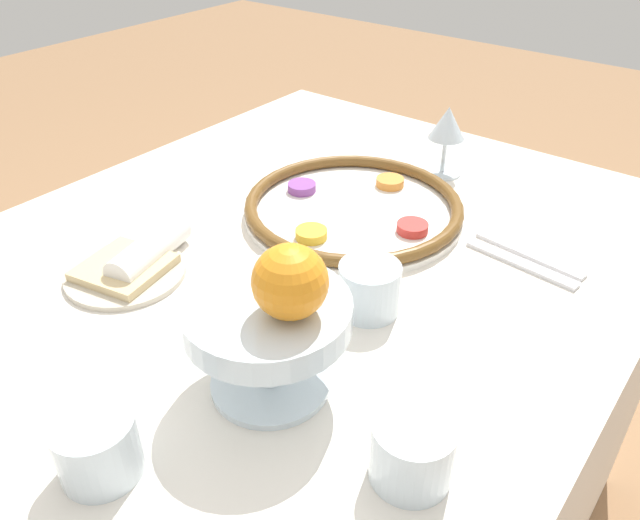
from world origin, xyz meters
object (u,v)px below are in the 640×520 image
at_px(napkin_roll, 150,250).
at_px(cup_near, 369,288).
at_px(cup_mid, 97,446).
at_px(fruit_stand, 267,325).
at_px(wine_glass, 447,127).
at_px(orange_fruit, 290,282).
at_px(cup_far, 412,451).
at_px(seder_plate, 354,207).
at_px(bread_plate, 125,271).

bearing_deg(napkin_roll, cup_near, 108.88).
relative_size(cup_near, cup_mid, 1.00).
height_order(fruit_stand, napkin_roll, fruit_stand).
xyz_separation_m(fruit_stand, napkin_roll, (-0.07, -0.29, -0.06)).
height_order(wine_glass, orange_fruit, orange_fruit).
height_order(cup_mid, cup_far, same).
xyz_separation_m(wine_glass, fruit_stand, (0.59, 0.11, -0.00)).
bearing_deg(seder_plate, cup_near, 39.77).
xyz_separation_m(wine_glass, cup_far, (0.60, 0.29, -0.05)).
height_order(napkin_roll, cup_mid, cup_mid).
bearing_deg(cup_far, wine_glass, -153.88).
bearing_deg(wine_glass, orange_fruit, 13.48).
distance_m(seder_plate, fruit_stand, 0.40).
bearing_deg(cup_near, napkin_roll, -71.12).
bearing_deg(fruit_stand, wine_glass, -169.40).
relative_size(fruit_stand, cup_near, 2.24).
bearing_deg(fruit_stand, cup_near, 177.03).
relative_size(fruit_stand, cup_mid, 2.24).
bearing_deg(cup_far, seder_plate, -138.49).
bearing_deg(wine_glass, bread_plate, -18.63).
distance_m(bread_plate, cup_mid, 0.33).
relative_size(seder_plate, orange_fruit, 4.64).
bearing_deg(orange_fruit, cup_far, 86.10).
xyz_separation_m(bread_plate, cup_near, (-0.14, 0.31, 0.03)).
distance_m(napkin_roll, cup_far, 0.48).
bearing_deg(napkin_roll, cup_mid, 43.36).
distance_m(wine_glass, fruit_stand, 0.60).
distance_m(napkin_roll, cup_near, 0.32).
xyz_separation_m(orange_fruit, bread_plate, (-0.03, -0.33, -0.14)).
relative_size(seder_plate, wine_glass, 2.80).
bearing_deg(napkin_roll, bread_plate, -6.96).
distance_m(bread_plate, napkin_roll, 0.04).
height_order(fruit_stand, orange_fruit, orange_fruit).
relative_size(wine_glass, bread_plate, 0.75).
height_order(fruit_stand, bread_plate, fruit_stand).
distance_m(wine_glass, napkin_roll, 0.55).
xyz_separation_m(fruit_stand, cup_mid, (0.18, -0.05, -0.05)).
height_order(orange_fruit, bread_plate, orange_fruit).
bearing_deg(cup_mid, fruit_stand, 164.38).
distance_m(cup_mid, cup_far, 0.29).
height_order(wine_glass, cup_near, wine_glass).
height_order(bread_plate, cup_far, cup_far).
bearing_deg(bread_plate, seder_plate, 155.38).
distance_m(orange_fruit, cup_mid, 0.23).
relative_size(fruit_stand, napkin_roll, 1.17).
bearing_deg(cup_near, cup_far, 43.18).
xyz_separation_m(fruit_stand, cup_far, (0.01, 0.18, -0.05)).
distance_m(cup_near, cup_far, 0.25).
bearing_deg(cup_near, seder_plate, -140.23).
bearing_deg(cup_mid, bread_plate, -131.09).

